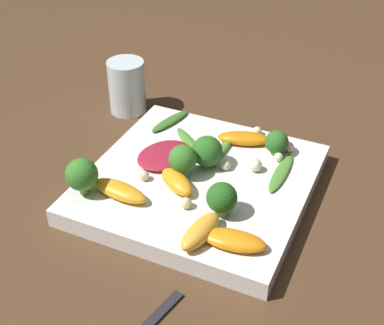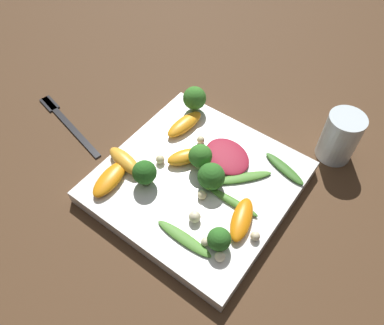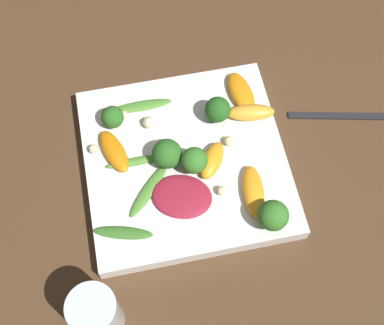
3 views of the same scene
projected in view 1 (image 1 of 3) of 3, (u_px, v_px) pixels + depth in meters
ground_plane at (199, 191)px, 0.72m from camera, size 2.40×2.40×0.00m
plate at (199, 183)px, 0.72m from camera, size 0.28×0.28×0.03m
drinking_glass at (127, 87)px, 0.87m from camera, size 0.06×0.06×0.09m
radicchio_leaf_0 at (165, 155)px, 0.74m from camera, size 0.10×0.09×0.01m
orange_segment_0 at (244, 138)px, 0.77m from camera, size 0.05×0.08×0.02m
orange_segment_1 at (120, 191)px, 0.67m from camera, size 0.04×0.08×0.02m
orange_segment_2 at (177, 182)px, 0.68m from camera, size 0.06×0.07×0.02m
orange_segment_3 at (201, 231)px, 0.61m from camera, size 0.07×0.04×0.02m
orange_segment_4 at (234, 240)px, 0.60m from camera, size 0.04×0.08×0.02m
broccoli_floret_0 at (277, 142)px, 0.74m from camera, size 0.03×0.03×0.04m
broccoli_floret_1 at (82, 175)px, 0.66m from camera, size 0.04×0.04×0.05m
broccoli_floret_2 at (222, 198)px, 0.63m from camera, size 0.04×0.04×0.04m
broccoli_floret_3 at (183, 160)px, 0.69m from camera, size 0.04×0.04×0.05m
broccoli_floret_4 at (207, 152)px, 0.71m from camera, size 0.04×0.04×0.04m
arugula_sprig_0 at (191, 144)px, 0.76m from camera, size 0.07×0.08×0.01m
arugula_sprig_1 at (281, 173)px, 0.71m from camera, size 0.09×0.02×0.01m
arugula_sprig_2 at (170, 121)px, 0.81m from camera, size 0.08×0.04×0.01m
arugula_sprig_3 at (224, 148)px, 0.76m from camera, size 0.09×0.01×0.01m
macadamia_nut_0 at (279, 157)px, 0.73m from camera, size 0.01×0.01×0.01m
macadamia_nut_1 at (144, 176)px, 0.70m from camera, size 0.01×0.01×0.01m
macadamia_nut_2 at (186, 203)px, 0.65m from camera, size 0.01×0.01×0.01m
macadamia_nut_3 at (255, 165)px, 0.71m from camera, size 0.02×0.02×0.02m
macadamia_nut_4 at (257, 131)px, 0.79m from camera, size 0.01×0.01×0.01m
macadamia_nut_5 at (226, 165)px, 0.72m from camera, size 0.01×0.01×0.01m
macadamia_nut_6 at (289, 147)px, 0.75m from camera, size 0.01×0.01×0.01m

